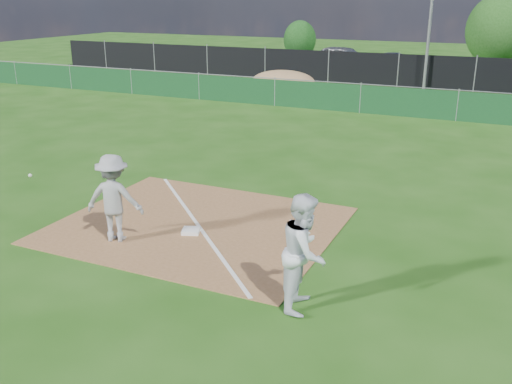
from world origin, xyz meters
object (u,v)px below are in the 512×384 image
Objects in this scene: first_base at (191,231)px; tree_mid at (497,30)px; play_at_first at (114,198)px; tree_left at (300,40)px; light_pole at (431,12)px; runner at (305,252)px; car_right at (490,73)px; car_left at (343,58)px; car_mid at (395,65)px.

tree_mid is (4.15, 34.40, 2.47)m from first_base.
tree_left is at bearing 104.21° from play_at_first.
play_at_first is (-1.22, -0.96, 0.88)m from first_base.
light_pole is 4.07× the size of runner.
first_base is 0.09× the size of car_right.
car_left is 1.17× the size of car_mid.
tree_mid is at bearing -6.31° from car_right.
runner is at bearing -29.55° from first_base.
car_left reaches higher than car_mid.
tree_mid is at bearing 81.36° from play_at_first.
first_base is at bearing -93.61° from light_pole.
car_right is (3.08, 3.95, -3.40)m from light_pole.
light_pole is 3.09× the size of play_at_first.
car_mid is (-2.53, 4.73, -3.31)m from light_pole.
play_at_first is at bearing -75.79° from tree_left.
first_base is 26.49m from car_right.
light_pole reaches higher than car_mid.
light_pole reaches higher than car_left.
car_right is at bearing -87.79° from tree_mid.
runner is (3.25, -1.84, 0.92)m from first_base.
car_left is (-4.78, 27.86, 0.78)m from first_base.
car_right reaches higher than first_base.
first_base is at bearing 52.60° from runner.
play_at_first reaches higher than car_left.
tree_left is (-13.11, 34.99, 0.55)m from runner.
runner is at bearing -85.60° from light_pole.
car_right is 1.36× the size of tree_left.
tree_mid reaches higher than first_base.
runner is (4.47, -0.88, 0.04)m from play_at_first.
car_mid is 1.03× the size of car_right.
first_base is at bearing -157.63° from car_left.
tree_mid reaches higher than car_mid.
light_pole is 1.63× the size of tree_mid.
car_mid is 9.37m from tree_mid.
runner is at bearing -163.67° from car_mid.
light_pole is 6.30m from car_mid.
play_at_first is at bearing -98.64° from tree_mid.
first_base is 0.08× the size of tree_mid.
runner is at bearing -11.15° from play_at_first.
car_right is 8.53m from tree_mid.
light_pole reaches higher than first_base.
light_pole is 1.93× the size of car_mid.
tree_mid is (0.91, 36.25, 1.54)m from runner.
light_pole is 22.54m from first_base.
runner is 37.37m from tree_left.
play_at_first is at bearing 159.59° from car_right.
play_at_first is 35.19m from tree_left.
first_base is 34.74m from tree_mid.
tree_left is at bearing 12.68° from runner.
light_pole is 23.46m from play_at_first.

